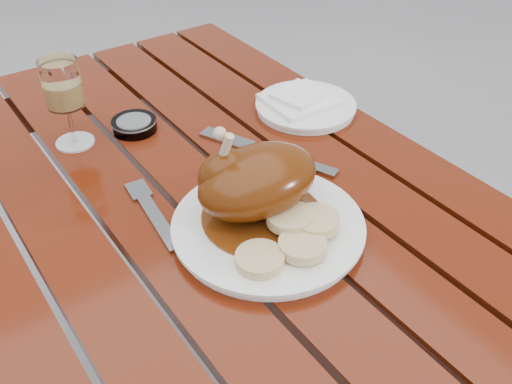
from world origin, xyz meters
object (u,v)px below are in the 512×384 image
table (208,326)px  dinner_plate (268,227)px  wine_glass (66,104)px  side_plate (306,107)px  ashtray (134,125)px

table → dinner_plate: dinner_plate is taller
wine_glass → side_plate: wine_glass is taller
wine_glass → ashtray: size_ratio=1.92×
table → side_plate: size_ratio=5.89×
wine_glass → side_plate: bearing=-19.5°
wine_glass → ashtray: (0.11, -0.02, -0.07)m
ashtray → wine_glass: bearing=169.6°
side_plate → ashtray: 0.34m
table → ashtray: 0.44m
dinner_plate → ashtray: (-0.03, 0.39, 0.00)m
dinner_plate → wine_glass: wine_glass is taller
side_plate → table: bearing=-164.6°
wine_glass → side_plate: (0.43, -0.15, -0.07)m
ashtray → side_plate: bearing=-22.5°
table → dinner_plate: size_ratio=4.11×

